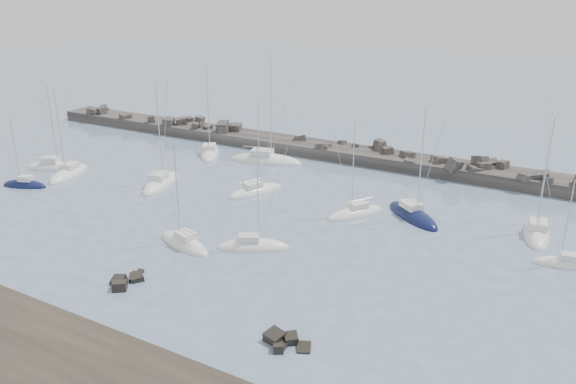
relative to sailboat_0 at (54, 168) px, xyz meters
The scene contains 18 objects.
ground 41.05m from the sailboat_0, 15.40° to the right, with size 400.00×400.00×0.00m, color slate.
rock_shelf 51.41m from the sailboat_0, 39.75° to the right, with size 140.00×12.00×1.89m.
rock_cluster_near 40.93m from the sailboat_0, 30.14° to the right, with size 2.83×4.57×1.40m.
rock_cluster_far 57.20m from the sailboat_0, 22.01° to the right, with size 4.14×2.97×1.51m.
breakwater 42.36m from the sailboat_0, 39.71° to the left, with size 115.00×7.43×5.29m.
sailboat_0 is the anchor object (origin of this frame).
sailboat_1 24.26m from the sailboat_0, 49.10° to the left, with size 7.86×9.92×15.43m.
sailboat_2 8.12m from the sailboat_0, 67.18° to the right, with size 6.79×4.04×10.56m.
sailboat_3 33.23m from the sailboat_0, 10.93° to the left, with size 5.84×8.78×13.34m.
sailboat_4 32.56m from the sailboat_0, 35.81° to the left, with size 12.31×6.49×18.42m.
sailboat_5 36.57m from the sailboat_0, 18.06° to the right, with size 8.33×4.52×12.71m.
sailboat_6 47.89m from the sailboat_0, ahead, with size 6.30×7.96×12.53m.
sailboat_7 42.42m from the sailboat_0, 11.22° to the right, with size 7.83×5.93×12.26m.
sailboat_8 54.53m from the sailboat_0, ahead, with size 9.17×8.13×14.88m.
sailboat_9 71.18m from the sailboat_0, ahead, with size 6.41×3.27×9.89m.
sailboat_10 68.39m from the sailboat_0, ahead, with size 4.22×9.36×14.40m.
sailboat_13 19.42m from the sailboat_0, ahead, with size 5.52×10.08×15.31m.
sailboat_14 4.65m from the sailboat_0, 12.87° to the right, with size 5.22×9.39×14.23m.
Camera 1 is at (32.03, -42.75, 26.43)m, focal length 35.00 mm.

